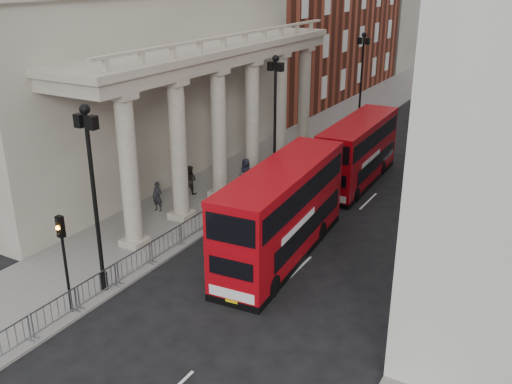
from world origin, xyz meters
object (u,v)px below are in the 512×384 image
(bus_near, at_px, (282,211))
(lamp_post_mid, at_px, (275,111))
(traffic_light, at_px, (63,247))
(bus_far, at_px, (358,150))
(pedestrian_a, at_px, (158,197))
(lamp_post_south, at_px, (93,188))
(pedestrian_c, at_px, (246,172))
(pedestrian_b, at_px, (190,180))
(lamp_post_north, at_px, (362,74))

(bus_near, bearing_deg, lamp_post_mid, 115.82)
(traffic_light, height_order, bus_near, bus_near)
(traffic_light, distance_m, bus_far, 21.43)
(pedestrian_a, bearing_deg, bus_far, 47.69)
(lamp_post_south, relative_size, bus_far, 0.84)
(pedestrian_a, distance_m, pedestrian_c, 6.56)
(lamp_post_mid, xyz_separation_m, traffic_light, (0.10, -18.02, -1.80))
(pedestrian_c, bearing_deg, pedestrian_b, -116.39)
(traffic_light, distance_m, pedestrian_b, 14.05)
(lamp_post_mid, relative_size, bus_far, 0.84)
(traffic_light, distance_m, bus_near, 10.38)
(lamp_post_south, xyz_separation_m, lamp_post_mid, (0.00, 16.00, 0.00))
(traffic_light, relative_size, bus_near, 0.39)
(lamp_post_mid, bearing_deg, bus_far, 31.32)
(lamp_post_mid, relative_size, pedestrian_c, 4.46)
(lamp_post_south, height_order, traffic_light, lamp_post_south)
(pedestrian_b, relative_size, pedestrian_c, 0.98)
(bus_far, height_order, pedestrian_a, bus_far)
(lamp_post_north, height_order, pedestrian_b, lamp_post_north)
(bus_near, distance_m, bus_far, 11.92)
(lamp_post_south, bearing_deg, bus_far, 75.91)
(bus_far, xyz_separation_m, pedestrian_a, (-8.27, -10.73, -1.21))
(pedestrian_c, bearing_deg, lamp_post_south, -72.21)
(bus_near, distance_m, pedestrian_c, 9.81)
(traffic_light, xyz_separation_m, bus_far, (4.64, 20.90, -0.88))
(lamp_post_mid, height_order, pedestrian_a, lamp_post_mid)
(traffic_light, relative_size, pedestrian_a, 2.42)
(lamp_post_south, xyz_separation_m, bus_near, (5.23, 6.97, -2.49))
(lamp_post_mid, distance_m, pedestrian_a, 9.45)
(lamp_post_north, relative_size, pedestrian_b, 4.55)
(pedestrian_a, relative_size, pedestrian_b, 0.97)
(lamp_post_south, relative_size, pedestrian_b, 4.55)
(bus_near, height_order, pedestrian_a, bus_near)
(lamp_post_south, relative_size, pedestrian_c, 4.46)
(lamp_post_mid, bearing_deg, lamp_post_south, -90.00)
(traffic_light, xyz_separation_m, bus_near, (5.13, 8.99, -0.69))
(pedestrian_a, bearing_deg, traffic_light, -75.02)
(lamp_post_south, distance_m, pedestrian_b, 12.54)
(lamp_post_south, bearing_deg, lamp_post_north, 90.00)
(pedestrian_a, bearing_deg, lamp_post_north, 76.90)
(lamp_post_north, xyz_separation_m, pedestrian_b, (-3.55, -20.61, -3.88))
(lamp_post_south, bearing_deg, pedestrian_a, 113.43)
(lamp_post_south, relative_size, lamp_post_mid, 1.00)
(lamp_post_mid, xyz_separation_m, pedestrian_a, (-3.53, -7.84, -3.90))
(bus_far, bearing_deg, traffic_light, -104.33)
(bus_near, xyz_separation_m, pedestrian_a, (-8.76, 1.18, -1.41))
(lamp_post_north, xyz_separation_m, pedestrian_c, (-1.17, -17.72, -3.86))
(lamp_post_mid, relative_size, pedestrian_b, 4.55)
(lamp_post_south, distance_m, pedestrian_c, 14.84)
(bus_near, relative_size, pedestrian_b, 5.95)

